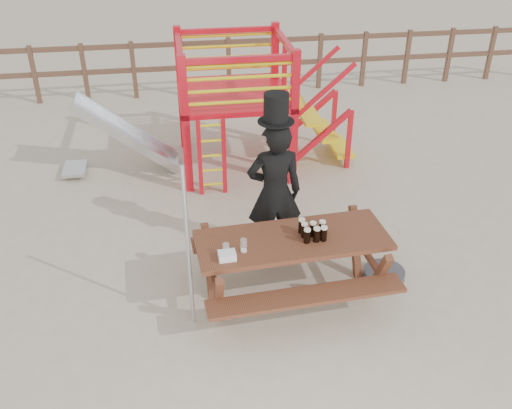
# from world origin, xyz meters

# --- Properties ---
(ground) EXTENTS (60.00, 60.00, 0.00)m
(ground) POSITION_xyz_m (0.00, 0.00, 0.00)
(ground) COLOR #BCAE92
(ground) RESTS_ON ground
(back_fence) EXTENTS (15.09, 0.09, 1.20)m
(back_fence) POSITION_xyz_m (0.00, 7.00, 0.74)
(back_fence) COLOR brown
(back_fence) RESTS_ON ground
(playground_fort) EXTENTS (4.71, 1.84, 2.10)m
(playground_fort) POSITION_xyz_m (0.12, 3.58, 1.07)
(playground_fort) COLOR red
(playground_fort) RESTS_ON ground
(picnic_table) EXTENTS (2.20, 1.59, 0.82)m
(picnic_table) POSITION_xyz_m (0.41, 0.10, 0.52)
(picnic_table) COLOR brown
(picnic_table) RESTS_ON ground
(man_with_hat) EXTENTS (0.67, 0.44, 2.17)m
(man_with_hat) POSITION_xyz_m (0.36, 0.92, 0.97)
(man_with_hat) COLOR black
(man_with_hat) RESTS_ON ground
(metal_pole) EXTENTS (0.04, 0.04, 1.93)m
(metal_pole) POSITION_xyz_m (-0.73, -0.16, 0.96)
(metal_pole) COLOR #B2B2B7
(metal_pole) RESTS_ON ground
(parasol_base) EXTENTS (0.50, 0.50, 0.21)m
(parasol_base) POSITION_xyz_m (1.60, 0.25, 0.06)
(parasol_base) COLOR #3E3D43
(parasol_base) RESTS_ON ground
(paper_bag) EXTENTS (0.19, 0.15, 0.08)m
(paper_bag) POSITION_xyz_m (-0.34, -0.17, 0.86)
(paper_bag) COLOR white
(paper_bag) RESTS_ON picnic_table
(stout_pints) EXTENTS (0.29, 0.27, 0.17)m
(stout_pints) POSITION_xyz_m (0.63, 0.08, 0.90)
(stout_pints) COLOR black
(stout_pints) RESTS_ON picnic_table
(empty_glasses) EXTENTS (0.26, 0.12, 0.15)m
(empty_glasses) POSITION_xyz_m (-0.24, -0.09, 0.89)
(empty_glasses) COLOR silver
(empty_glasses) RESTS_ON picnic_table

